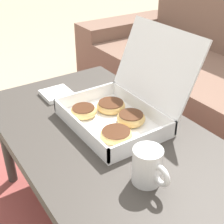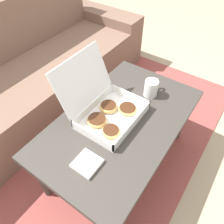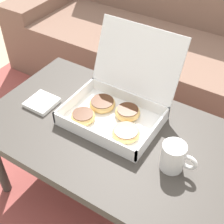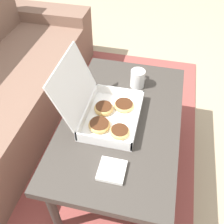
{
  "view_description": "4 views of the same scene",
  "coord_description": "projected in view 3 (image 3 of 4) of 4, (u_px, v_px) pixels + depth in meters",
  "views": [
    {
      "loc": [
        0.78,
        -0.66,
        1.08
      ],
      "look_at": [
        -0.02,
        -0.13,
        0.51
      ],
      "focal_mm": 50.0,
      "sensor_mm": 36.0,
      "label": 1
    },
    {
      "loc": [
        -0.7,
        -0.61,
        1.4
      ],
      "look_at": [
        -0.02,
        -0.13,
        0.51
      ],
      "focal_mm": 35.0,
      "sensor_mm": 36.0,
      "label": 2
    },
    {
      "loc": [
        0.47,
        -0.91,
        1.35
      ],
      "look_at": [
        -0.02,
        -0.13,
        0.51
      ],
      "focal_mm": 50.0,
      "sensor_mm": 36.0,
      "label": 3
    },
    {
      "loc": [
        -0.94,
        -0.35,
        1.47
      ],
      "look_at": [
        -0.02,
        -0.13,
        0.51
      ],
      "focal_mm": 42.0,
      "sensor_mm": 36.0,
      "label": 4
    }
  ],
  "objects": [
    {
      "name": "couch",
      "position": [
        192.0,
        57.0,
        1.96
      ],
      "size": [
        2.45,
        0.77,
        0.83
      ],
      "color": "#7A5B4C",
      "rests_on": "ground_plane"
    },
    {
      "name": "napkin_stack",
      "position": [
        42.0,
        103.0,
        1.34
      ],
      "size": [
        0.12,
        0.12,
        0.02
      ],
      "color": "white",
      "rests_on": "coffee_table"
    },
    {
      "name": "coffee_table",
      "position": [
        109.0,
        138.0,
        1.27
      ],
      "size": [
        1.02,
        0.61,
        0.46
      ],
      "color": "#3D3833",
      "rests_on": "ground_plane"
    },
    {
      "name": "coffee_mug",
      "position": [
        174.0,
        157.0,
        1.06
      ],
      "size": [
        0.13,
        0.08,
        0.11
      ],
      "color": "white",
      "rests_on": "coffee_table"
    },
    {
      "name": "pastry_box",
      "position": [
        116.0,
        105.0,
        1.26
      ],
      "size": [
        0.38,
        0.39,
        0.32
      ],
      "color": "white",
      "rests_on": "coffee_table"
    },
    {
      "name": "ground_plane",
      "position": [
        128.0,
        170.0,
        1.66
      ],
      "size": [
        12.0,
        12.0,
        0.0
      ],
      "primitive_type": "plane",
      "color": "tan"
    },
    {
      "name": "area_rug",
      "position": [
        153.0,
        135.0,
        1.85
      ],
      "size": [
        2.57,
        1.91,
        0.01
      ],
      "primitive_type": "cube",
      "color": "#994742",
      "rests_on": "ground_plane"
    }
  ]
}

